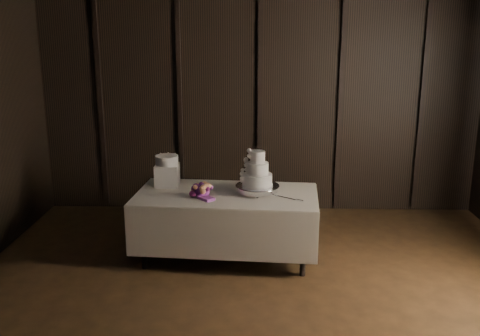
% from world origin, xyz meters
% --- Properties ---
extents(room, '(6.08, 7.08, 3.08)m').
position_xyz_m(room, '(0.00, 0.00, 1.50)').
color(room, black).
rests_on(room, ground).
extents(display_table, '(2.06, 1.19, 0.76)m').
position_xyz_m(display_table, '(-0.37, 1.78, 0.42)').
color(display_table, silver).
rests_on(display_table, ground).
extents(cake_stand, '(0.63, 0.63, 0.09)m').
position_xyz_m(cake_stand, '(-0.03, 1.79, 0.81)').
color(cake_stand, silver).
rests_on(cake_stand, display_table).
extents(wedding_cake, '(0.37, 0.32, 0.39)m').
position_xyz_m(wedding_cake, '(-0.06, 1.77, 1.00)').
color(wedding_cake, white).
rests_on(wedding_cake, cake_stand).
extents(bouquet, '(0.50, 0.49, 0.19)m').
position_xyz_m(bouquet, '(-0.63, 1.67, 0.83)').
color(bouquet, '#E25F68').
rests_on(bouquet, display_table).
extents(box_pedestal, '(0.26, 0.26, 0.25)m').
position_xyz_m(box_pedestal, '(-1.07, 2.06, 0.89)').
color(box_pedestal, white).
rests_on(box_pedestal, display_table).
extents(small_cake, '(0.27, 0.27, 0.11)m').
position_xyz_m(small_cake, '(-1.07, 2.06, 1.06)').
color(small_cake, white).
rests_on(small_cake, box_pedestal).
extents(cake_knife, '(0.31, 0.24, 0.01)m').
position_xyz_m(cake_knife, '(0.26, 1.63, 0.77)').
color(cake_knife, silver).
rests_on(cake_knife, display_table).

